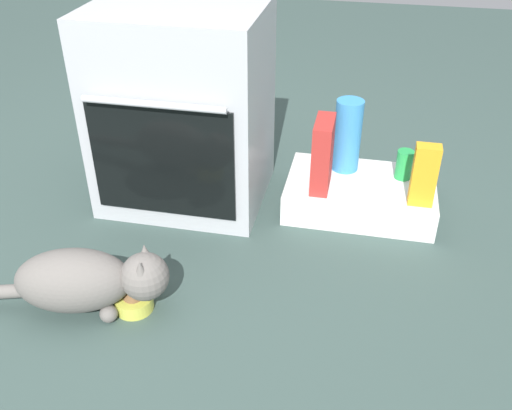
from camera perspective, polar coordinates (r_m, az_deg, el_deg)
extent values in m
plane|color=#384C47|center=(2.09, -9.13, -5.66)|extent=(8.00, 8.00, 0.00)
cube|color=#B7BABF|center=(2.28, -7.30, 9.59)|extent=(0.64, 0.52, 0.79)
cube|color=black|center=(2.10, -9.36, 4.24)|extent=(0.54, 0.01, 0.43)
cylinder|color=silver|center=(1.98, -10.27, 9.86)|extent=(0.51, 0.02, 0.02)
cube|color=white|center=(2.36, 10.33, 1.04)|extent=(0.59, 0.39, 0.13)
cylinder|color=#D1D14C|center=(1.91, -12.09, -9.51)|extent=(0.12, 0.12, 0.05)
sphere|color=brown|center=(1.90, -12.15, -9.13)|extent=(0.07, 0.07, 0.07)
ellipsoid|color=slate|center=(1.89, -17.79, -7.19)|extent=(0.40, 0.28, 0.21)
sphere|color=slate|center=(1.83, -11.06, -7.02)|extent=(0.15, 0.15, 0.15)
cone|color=slate|center=(1.83, -11.04, -4.78)|extent=(0.05, 0.05, 0.07)
cone|color=slate|center=(1.76, -11.48, -6.47)|extent=(0.05, 0.05, 0.07)
sphere|color=slate|center=(1.96, -13.83, -8.22)|extent=(0.06, 0.06, 0.06)
sphere|color=slate|center=(1.88, -14.52, -10.48)|extent=(0.06, 0.06, 0.06)
cylinder|color=green|center=(2.36, 14.60, 3.94)|extent=(0.07, 0.07, 0.12)
cube|color=#B72D28|center=(2.21, 6.68, 5.05)|extent=(0.07, 0.18, 0.28)
cylinder|color=#388CD1|center=(2.34, 9.14, 6.88)|extent=(0.11, 0.11, 0.30)
cube|color=orange|center=(2.18, 16.49, 2.87)|extent=(0.09, 0.06, 0.24)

